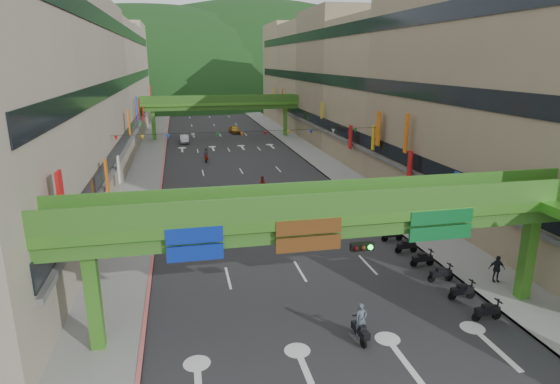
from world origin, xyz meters
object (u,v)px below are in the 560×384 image
object	(u,v)px
scooter_rider_mid	(263,186)
car_silver	(184,139)
scooter_rider_near	(361,324)
car_yellow	(235,130)
pedestrian_red	(442,224)
overpass_near	(356,228)

from	to	relation	value
scooter_rider_mid	car_silver	size ratio (longest dim) A/B	0.52
scooter_rider_near	car_yellow	size ratio (longest dim) A/B	0.49
scooter_rider_mid	pedestrian_red	size ratio (longest dim) A/B	1.32
overpass_near	car_yellow	bearing A→B (deg)	88.37
scooter_rider_mid	car_silver	bearing A→B (deg)	102.18
car_yellow	pedestrian_red	size ratio (longest dim) A/B	2.60
scooter_rider_near	scooter_rider_mid	xyz separation A→B (m)	(-0.19, 24.99, 0.14)
scooter_rider_near	scooter_rider_mid	distance (m)	24.99
overpass_near	car_silver	world-z (taller)	overpass_near
car_silver	pedestrian_red	distance (m)	48.89
overpass_near	pedestrian_red	distance (m)	16.22
car_silver	car_yellow	world-z (taller)	car_yellow
scooter_rider_near	car_yellow	world-z (taller)	scooter_rider_near
pedestrian_red	car_silver	bearing A→B (deg)	114.10
overpass_near	car_yellow	size ratio (longest dim) A/B	7.17
overpass_near	scooter_rider_near	size ratio (longest dim) A/B	14.55
pedestrian_red	scooter_rider_near	bearing A→B (deg)	-131.38
scooter_rider_mid	pedestrian_red	xyz separation A→B (m)	(11.51, -12.97, -0.27)
car_yellow	car_silver	bearing A→B (deg)	-143.37
car_yellow	pedestrian_red	distance (m)	54.67
scooter_rider_mid	car_yellow	xyz separation A→B (m)	(2.08, 40.88, -0.36)
scooter_rider_near	overpass_near	bearing A→B (deg)	87.57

